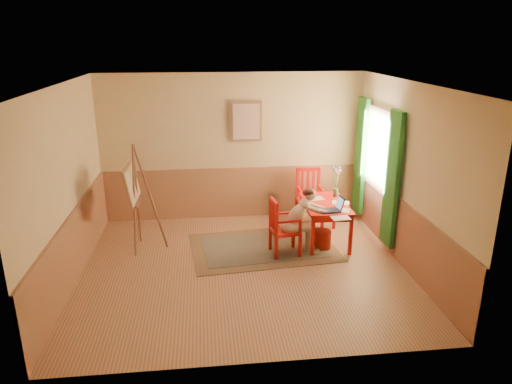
{
  "coord_description": "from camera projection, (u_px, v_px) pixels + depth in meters",
  "views": [
    {
      "loc": [
        -0.55,
        -6.54,
        3.41
      ],
      "look_at": [
        0.25,
        0.55,
        1.05
      ],
      "focal_mm": 33.01,
      "sensor_mm": 36.0,
      "label": 1
    }
  ],
  "objects": [
    {
      "name": "rug",
      "position": [
        263.0,
        247.0,
        7.98
      ],
      "size": [
        2.54,
        1.82,
        0.02
      ],
      "color": "#8C7251",
      "rests_on": "room"
    },
    {
      "name": "laptop",
      "position": [
        333.0,
        208.0,
        7.62
      ],
      "size": [
        0.41,
        0.28,
        0.23
      ],
      "color": "#1E2338",
      "rests_on": "table"
    },
    {
      "name": "chair_left",
      "position": [
        282.0,
        227.0,
        7.59
      ],
      "size": [
        0.49,
        0.47,
        0.97
      ],
      "color": "red",
      "rests_on": "room"
    },
    {
      "name": "vase",
      "position": [
        336.0,
        183.0,
        8.26
      ],
      "size": [
        0.18,
        0.27,
        0.54
      ],
      "color": "#3F724C",
      "rests_on": "table"
    },
    {
      "name": "easel",
      "position": [
        134.0,
        188.0,
        7.64
      ],
      "size": [
        0.61,
        0.8,
        1.81
      ],
      "color": "brown",
      "rests_on": "room"
    },
    {
      "name": "wainscot",
      "position": [
        240.0,
        219.0,
        7.89
      ],
      "size": [
        5.0,
        4.5,
        1.0
      ],
      "color": "tan",
      "rests_on": "room"
    },
    {
      "name": "window",
      "position": [
        376.0,
        162.0,
        8.17
      ],
      "size": [
        0.12,
        2.01,
        2.2
      ],
      "color": "white",
      "rests_on": "room"
    },
    {
      "name": "table",
      "position": [
        325.0,
        208.0,
        8.04
      ],
      "size": [
        0.76,
        1.22,
        0.72
      ],
      "color": "red",
      "rests_on": "room"
    },
    {
      "name": "figure",
      "position": [
        301.0,
        218.0,
        7.6
      ],
      "size": [
        0.85,
        0.4,
        1.12
      ],
      "color": "beige",
      "rests_on": "room"
    },
    {
      "name": "wall_portrait",
      "position": [
        246.0,
        121.0,
        8.8
      ],
      "size": [
        0.6,
        0.05,
        0.76
      ],
      "color": "#8E6549",
      "rests_on": "room"
    },
    {
      "name": "papers",
      "position": [
        334.0,
        207.0,
        7.8
      ],
      "size": [
        0.7,
        1.19,
        0.0
      ],
      "color": "white",
      "rests_on": "table"
    },
    {
      "name": "wastebasket",
      "position": [
        322.0,
        240.0,
        7.92
      ],
      "size": [
        0.39,
        0.39,
        0.32
      ],
      "primitive_type": "cylinder",
      "rotation": [
        0.0,
        0.0,
        0.41
      ],
      "color": "#9E1F15",
      "rests_on": "room"
    },
    {
      "name": "chair_back",
      "position": [
        309.0,
        197.0,
        8.9
      ],
      "size": [
        0.47,
        0.49,
        1.06
      ],
      "color": "red",
      "rests_on": "room"
    },
    {
      "name": "room",
      "position": [
        243.0,
        182.0,
        6.86
      ],
      "size": [
        5.04,
        4.54,
        2.84
      ],
      "color": "tan",
      "rests_on": "ground"
    }
  ]
}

